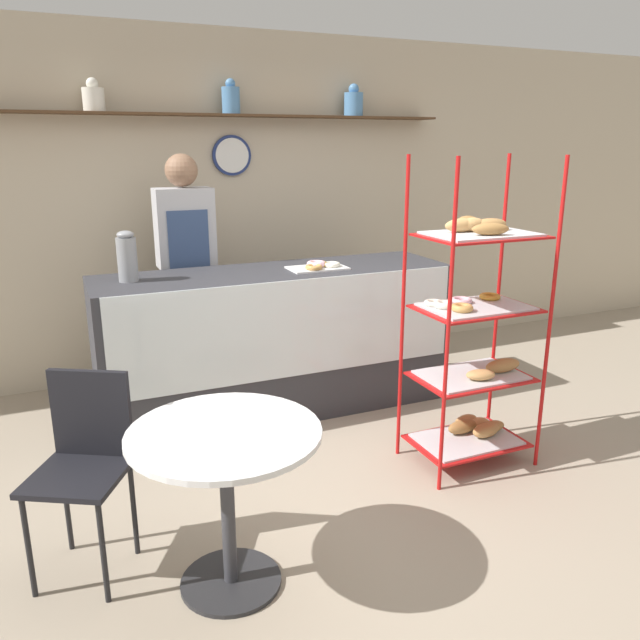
{
  "coord_description": "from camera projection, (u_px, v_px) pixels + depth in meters",
  "views": [
    {
      "loc": [
        -1.39,
        -2.78,
        1.86
      ],
      "look_at": [
        0.0,
        0.41,
        0.86
      ],
      "focal_mm": 35.0,
      "sensor_mm": 36.0,
      "label": 1
    }
  ],
  "objects": [
    {
      "name": "back_wall",
      "position": [
        231.0,
        205.0,
        5.09
      ],
      "size": [
        10.0,
        0.3,
        2.7
      ],
      "color": "beige",
      "rests_on": "ground_plane"
    },
    {
      "name": "pastry_rack",
      "position": [
        475.0,
        337.0,
        3.6
      ],
      "size": [
        0.71,
        0.47,
        1.79
      ],
      "color": "#B71414",
      "rests_on": "ground_plane"
    },
    {
      "name": "donut_tray_counter",
      "position": [
        319.0,
        266.0,
        4.31
      ],
      "size": [
        0.4,
        0.24,
        0.05
      ],
      "color": "white",
      "rests_on": "display_counter"
    },
    {
      "name": "person_worker",
      "position": [
        187.0,
        266.0,
        4.53
      ],
      "size": [
        0.41,
        0.24,
        1.78
      ],
      "color": "#282833",
      "rests_on": "ground_plane"
    },
    {
      "name": "coffee_carafe",
      "position": [
        127.0,
        257.0,
        3.89
      ],
      "size": [
        0.12,
        0.12,
        0.32
      ],
      "color": "gray",
      "rests_on": "display_counter"
    },
    {
      "name": "display_counter",
      "position": [
        277.0,
        341.0,
        4.39
      ],
      "size": [
        2.44,
        0.69,
        1.01
      ],
      "color": "#333338",
      "rests_on": "ground_plane"
    },
    {
      "name": "ground_plane",
      "position": [
        349.0,
        486.0,
        3.5
      ],
      "size": [
        14.0,
        14.0,
        0.0
      ],
      "primitive_type": "plane",
      "color": "gray"
    },
    {
      "name": "cafe_chair",
      "position": [
        85.0,
        451.0,
        2.71
      ],
      "size": [
        0.52,
        0.52,
        0.9
      ],
      "rotation": [
        0.0,
        0.0,
        5.77
      ],
      "color": "black",
      "rests_on": "ground_plane"
    },
    {
      "name": "cafe_table",
      "position": [
        226.0,
        469.0,
        2.57
      ],
      "size": [
        0.8,
        0.8,
        0.73
      ],
      "color": "#262628",
      "rests_on": "ground_plane"
    }
  ]
}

